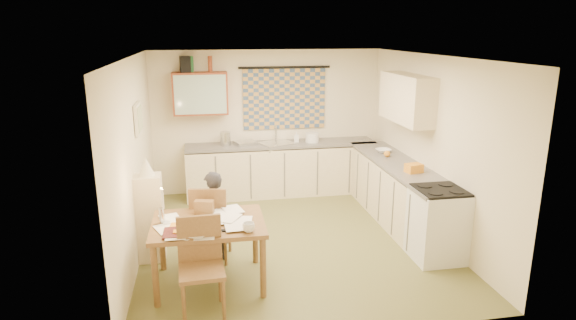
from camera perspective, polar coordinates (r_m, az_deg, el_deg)
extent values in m
cube|color=brown|center=(6.80, 0.37, -9.44)|extent=(4.00, 4.50, 0.02)
cube|color=white|center=(6.19, 0.41, 12.28)|extent=(4.00, 4.50, 0.02)
cube|color=beige|center=(8.56, -2.45, 4.57)|extent=(4.00, 0.02, 2.50)
cube|color=beige|center=(4.29, 6.09, -6.45)|extent=(4.00, 0.02, 2.50)
cube|color=beige|center=(6.33, -17.78, 0.05)|extent=(0.02, 4.50, 2.50)
cube|color=beige|center=(7.03, 16.71, 1.59)|extent=(0.02, 4.50, 2.50)
cube|color=#375177|center=(8.50, -0.43, 7.24)|extent=(1.45, 0.03, 1.05)
cylinder|color=black|center=(8.42, -0.41, 10.93)|extent=(1.60, 0.04, 0.04)
cube|color=maroon|center=(8.22, -10.36, 7.78)|extent=(0.90, 0.34, 0.70)
cube|color=#99B2A5|center=(8.05, -10.35, 7.63)|extent=(0.84, 0.02, 0.64)
cube|color=beige|center=(7.33, 13.87, 7.11)|extent=(0.34, 1.30, 0.70)
cube|color=beige|center=(6.62, -17.34, 4.72)|extent=(0.04, 0.50, 0.40)
cube|color=beige|center=(6.62, -17.13, 4.73)|extent=(0.01, 0.42, 0.32)
cube|color=beige|center=(8.48, -0.77, -1.21)|extent=(3.30, 0.60, 0.86)
cube|color=#54514F|center=(8.36, -0.78, 1.88)|extent=(3.30, 0.62, 0.04)
cube|color=beige|center=(7.40, 12.97, -4.09)|extent=(0.60, 2.95, 0.86)
cube|color=#54514F|center=(7.26, 13.19, -0.59)|extent=(0.62, 2.95, 0.04)
cube|color=white|center=(6.37, 17.28, -7.40)|extent=(0.60, 0.60, 0.90)
cube|color=black|center=(6.21, 17.62, -3.42)|extent=(0.57, 0.57, 0.03)
cube|color=silver|center=(8.35, -1.33, 1.72)|extent=(0.67, 0.62, 0.10)
cylinder|color=silver|center=(8.49, -1.44, 3.18)|extent=(0.04, 0.04, 0.28)
cube|color=silver|center=(8.27, -5.07, 2.03)|extent=(0.43, 0.39, 0.06)
cylinder|color=silver|center=(8.23, -7.42, 2.53)|extent=(0.21, 0.21, 0.24)
cylinder|color=white|center=(8.45, 2.88, 2.69)|extent=(0.31, 0.31, 0.16)
imported|color=white|center=(8.44, 1.01, 2.74)|extent=(0.10, 0.10, 0.18)
imported|color=white|center=(7.86, 11.25, 1.09)|extent=(0.28, 0.28, 0.06)
cube|color=orange|center=(6.85, 14.69, -0.94)|extent=(0.25, 0.20, 0.12)
sphere|color=orange|center=(7.59, 11.66, 0.73)|extent=(0.10, 0.10, 0.10)
cube|color=black|center=(8.17, -12.10, 11.04)|extent=(0.18, 0.22, 0.26)
cylinder|color=#195926|center=(8.17, -11.38, 11.07)|extent=(0.08, 0.08, 0.26)
cylinder|color=maroon|center=(8.17, -9.22, 11.17)|extent=(0.07, 0.07, 0.26)
cube|color=brown|center=(5.50, -9.43, -7.49)|extent=(1.26, 0.97, 0.05)
cube|color=brown|center=(6.16, -9.04, -7.36)|extent=(0.53, 0.53, 0.04)
cube|color=brown|center=(5.88, -9.48, -5.70)|extent=(0.45, 0.13, 0.49)
cube|color=brown|center=(5.03, -10.20, -12.82)|extent=(0.47, 0.47, 0.04)
cube|color=brown|center=(5.10, -10.47, -9.09)|extent=(0.45, 0.06, 0.49)
imported|color=black|center=(6.07, -8.83, -6.66)|extent=(0.55, 0.48, 1.17)
cube|color=beige|center=(6.28, -16.01, -6.62)|extent=(0.32, 0.30, 1.11)
cone|color=beige|center=(6.07, -16.46, -0.77)|extent=(0.20, 0.20, 0.22)
cube|color=brown|center=(5.70, -9.90, -5.52)|extent=(0.24, 0.15, 0.16)
imported|color=white|center=(5.16, -4.69, -7.96)|extent=(0.18, 0.18, 0.10)
imported|color=maroon|center=(5.25, -14.60, -8.45)|extent=(0.23, 0.30, 0.03)
imported|color=orange|center=(5.39, -13.92, -7.79)|extent=(0.27, 0.31, 0.02)
cube|color=orange|center=(5.22, -12.77, -8.40)|extent=(0.12, 0.09, 0.04)
cube|color=black|center=(5.22, -8.04, -8.28)|extent=(0.14, 0.06, 0.02)
cylinder|color=silver|center=(5.52, -14.73, -6.41)|extent=(0.07, 0.07, 0.18)
cylinder|color=white|center=(5.44, -14.64, -4.49)|extent=(0.03, 0.03, 0.22)
sphere|color=#FFCC66|center=(5.39, -14.81, -3.29)|extent=(0.02, 0.02, 0.02)
cube|color=white|center=(5.67, -8.83, -6.43)|extent=(0.33, 0.36, 0.00)
cube|color=white|center=(5.42, -12.62, -7.68)|extent=(0.30, 0.35, 0.00)
cube|color=white|center=(5.49, -9.89, -7.20)|extent=(0.31, 0.36, 0.00)
cube|color=white|center=(5.21, -11.80, -8.53)|extent=(0.34, 0.36, 0.00)
cube|color=white|center=(5.74, -7.84, -6.07)|extent=(0.31, 0.36, 0.00)
cube|color=white|center=(5.38, -14.23, -7.88)|extent=(0.31, 0.35, 0.00)
cube|color=white|center=(5.15, -9.86, -8.67)|extent=(0.23, 0.31, 0.00)
cube|color=white|center=(5.44, -10.56, -7.35)|extent=(0.29, 0.35, 0.00)
cube|color=white|center=(5.43, -5.44, -7.20)|extent=(0.26, 0.33, 0.00)
cube|color=white|center=(5.63, -13.78, -6.74)|extent=(0.28, 0.34, 0.00)
cube|color=white|center=(5.27, -9.44, -8.00)|extent=(0.28, 0.34, 0.00)
cube|color=white|center=(5.19, -13.13, -8.57)|extent=(0.21, 0.30, 0.00)
cube|color=white|center=(5.58, -7.42, -6.54)|extent=(0.28, 0.34, 0.00)
cube|color=white|center=(5.28, -6.34, -7.78)|extent=(0.22, 0.31, 0.00)
cube|color=white|center=(5.45, -9.14, -7.14)|extent=(0.28, 0.34, 0.00)
cube|color=white|center=(5.30, -10.90, -7.84)|extent=(0.30, 0.35, 0.00)
cube|color=white|center=(5.74, -6.58, -5.81)|extent=(0.28, 0.34, 0.00)
cube|color=white|center=(5.16, -10.55, -8.44)|extent=(0.33, 0.36, 0.00)
cube|color=white|center=(5.37, -10.70, -7.50)|extent=(0.25, 0.33, 0.00)
cube|color=white|center=(5.50, -7.03, -6.77)|extent=(0.33, 0.36, 0.00)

